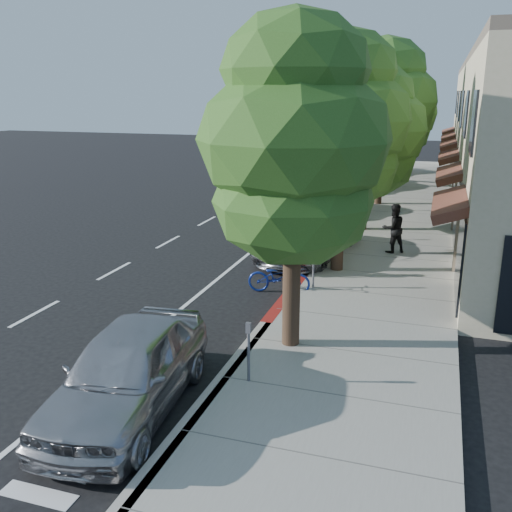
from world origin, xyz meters
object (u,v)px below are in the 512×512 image
at_px(street_tree_1, 342,124).
at_px(pedestrian, 393,228).
at_px(dark_suv_far, 377,163).
at_px(near_car_a, 127,371).
at_px(silver_suv, 306,238).
at_px(street_tree_3, 383,104).
at_px(cyclist, 295,255).
at_px(dark_sedan, 332,201).
at_px(street_tree_0, 294,145).
at_px(white_pickup, 348,176).
at_px(street_tree_5, 400,115).
at_px(street_tree_4, 393,117).
at_px(bicycle, 279,277).
at_px(street_tree_2, 367,131).

bearing_deg(street_tree_1, pedestrian, 59.79).
height_order(dark_suv_far, near_car_a, dark_suv_far).
relative_size(silver_suv, dark_suv_far, 1.07).
relative_size(street_tree_3, cyclist, 5.26).
distance_m(cyclist, near_car_a, 8.56).
bearing_deg(dark_sedan, street_tree_0, -80.96).
height_order(street_tree_0, street_tree_3, street_tree_3).
height_order(dark_sedan, dark_suv_far, dark_suv_far).
relative_size(street_tree_0, white_pickup, 1.22).
height_order(street_tree_0, street_tree_5, street_tree_0).
relative_size(street_tree_1, street_tree_4, 1.08).
height_order(street_tree_0, white_pickup, street_tree_0).
bearing_deg(dark_sedan, white_pickup, 95.48).
relative_size(street_tree_0, street_tree_3, 0.88).
bearing_deg(near_car_a, bicycle, 77.19).
relative_size(bicycle, pedestrian, 1.04).
relative_size(street_tree_5, near_car_a, 1.48).
xyz_separation_m(street_tree_2, near_car_a, (-2.20, -15.50, -3.39)).
xyz_separation_m(street_tree_0, cyclist, (-1.16, 5.00, -3.87)).
distance_m(silver_suv, near_car_a, 11.03).
relative_size(street_tree_0, dark_sedan, 1.81).
bearing_deg(cyclist, dark_sedan, 0.06).
height_order(street_tree_2, white_pickup, street_tree_2).
distance_m(street_tree_2, near_car_a, 16.02).
height_order(street_tree_4, pedestrian, street_tree_4).
relative_size(street_tree_5, white_pickup, 1.17).
distance_m(dark_sedan, dark_suv_far, 14.89).
xyz_separation_m(street_tree_3, bicycle, (-1.30, -14.36, -4.65)).
relative_size(street_tree_3, silver_suv, 1.57).
distance_m(street_tree_5, dark_sedan, 15.41).
xyz_separation_m(street_tree_1, street_tree_5, (0.00, 24.00, -0.59)).
relative_size(street_tree_2, street_tree_3, 0.84).
xyz_separation_m(street_tree_3, silver_suv, (-1.40, -10.50, -4.39)).
bearing_deg(near_car_a, street_tree_4, 79.78).
xyz_separation_m(street_tree_1, street_tree_3, (-0.00, 12.00, 0.33)).
xyz_separation_m(street_tree_4, dark_sedan, (-1.85, -8.88, -3.62)).
distance_m(street_tree_3, street_tree_4, 6.06).
height_order(street_tree_2, bicycle, street_tree_2).
bearing_deg(street_tree_0, cyclist, 103.05).
relative_size(silver_suv, white_pickup, 0.88).
bearing_deg(bicycle, street_tree_0, -168.06).
bearing_deg(street_tree_0, street_tree_3, 90.00).
bearing_deg(street_tree_1, cyclist, -139.20).
xyz_separation_m(silver_suv, near_car_a, (-0.80, -11.00, 0.07)).
bearing_deg(pedestrian, silver_suv, -12.11).
xyz_separation_m(dark_suv_far, near_car_a, (-0.80, -33.50, -0.03)).
distance_m(street_tree_4, white_pickup, 4.35).
height_order(street_tree_2, street_tree_4, street_tree_4).
bearing_deg(dark_sedan, dark_suv_far, 90.31).
bearing_deg(street_tree_5, pedestrian, -85.86).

